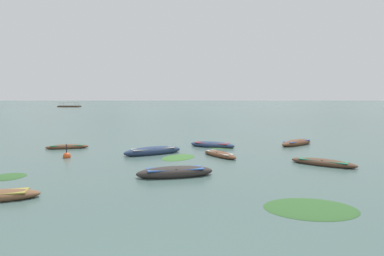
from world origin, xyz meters
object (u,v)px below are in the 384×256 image
(rowboat_4, at_px, (67,147))
(rowboat_6, at_px, (153,151))
(rowboat_7, at_px, (220,154))
(rowboat_0, at_px, (297,143))
(ferry_0, at_px, (69,106))
(rowboat_3, at_px, (212,145))
(rowboat_10, at_px, (175,172))
(mooring_buoy, at_px, (67,156))
(rowboat_1, at_px, (323,163))

(rowboat_4, bearing_deg, rowboat_6, -22.48)
(rowboat_7, bearing_deg, rowboat_0, 33.83)
(ferry_0, bearing_deg, rowboat_3, -67.20)
(rowboat_6, xyz_separation_m, rowboat_10, (1.57, -6.44, -0.01))
(rowboat_0, xyz_separation_m, rowboat_4, (-18.96, -0.86, -0.05))
(rowboat_3, relative_size, mooring_buoy, 3.69)
(rowboat_4, distance_m, mooring_buoy, 4.19)
(rowboat_1, height_order, rowboat_4, rowboat_1)
(rowboat_1, distance_m, ferry_0, 155.52)
(rowboat_0, bearing_deg, rowboat_6, -162.58)
(rowboat_7, distance_m, mooring_buoy, 10.28)
(rowboat_0, distance_m, rowboat_1, 8.19)
(rowboat_4, height_order, mooring_buoy, mooring_buoy)
(rowboat_0, relative_size, ferry_0, 0.34)
(rowboat_0, height_order, rowboat_10, rowboat_10)
(rowboat_10, distance_m, mooring_buoy, 9.00)
(ferry_0, bearing_deg, rowboat_4, -71.53)
(rowboat_1, bearing_deg, rowboat_6, 157.55)
(rowboat_7, xyz_separation_m, mooring_buoy, (-10.28, 0.09, -0.03))
(rowboat_6, relative_size, mooring_buoy, 4.10)
(rowboat_3, relative_size, rowboat_7, 1.21)
(rowboat_10, height_order, mooring_buoy, mooring_buoy)
(rowboat_1, xyz_separation_m, ferry_0, (-62.51, 142.40, 0.30))
(rowboat_3, bearing_deg, ferry_0, 112.80)
(rowboat_1, xyz_separation_m, rowboat_10, (-8.77, -2.16, 0.05))
(mooring_buoy, bearing_deg, rowboat_1, -11.30)
(rowboat_1, height_order, rowboat_10, rowboat_10)
(rowboat_6, xyz_separation_m, ferry_0, (-52.16, 138.13, 0.24))
(rowboat_4, relative_size, ferry_0, 0.29)
(rowboat_3, bearing_deg, rowboat_10, -107.81)
(rowboat_3, relative_size, ferry_0, 0.35)
(rowboat_10, bearing_deg, rowboat_1, 13.84)
(rowboat_1, bearing_deg, rowboat_7, 151.50)
(rowboat_0, height_order, ferry_0, ferry_0)
(ferry_0, bearing_deg, rowboat_1, -66.30)
(rowboat_7, bearing_deg, rowboat_6, 165.81)
(rowboat_1, xyz_separation_m, rowboat_6, (-10.35, 4.28, 0.06))
(rowboat_1, height_order, mooring_buoy, mooring_buoy)
(rowboat_4, distance_m, rowboat_7, 12.30)
(rowboat_10, bearing_deg, ferry_0, 110.39)
(rowboat_1, height_order, ferry_0, ferry_0)
(rowboat_7, height_order, ferry_0, ferry_0)
(rowboat_1, bearing_deg, mooring_buoy, 168.70)
(rowboat_4, height_order, rowboat_10, rowboat_10)
(rowboat_3, relative_size, rowboat_6, 0.90)
(mooring_buoy, bearing_deg, ferry_0, 108.47)
(rowboat_1, bearing_deg, rowboat_0, 78.56)
(rowboat_10, bearing_deg, rowboat_4, 132.56)
(rowboat_0, distance_m, rowboat_6, 12.55)
(mooring_buoy, bearing_deg, rowboat_7, -0.49)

